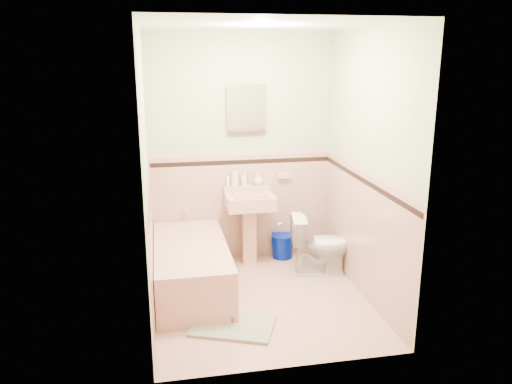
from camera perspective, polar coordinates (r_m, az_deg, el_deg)
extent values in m
plane|color=#D39E8A|center=(4.96, 0.56, -11.98)|extent=(2.20, 2.20, 0.00)
plane|color=white|center=(4.42, 0.65, 18.24)|extent=(2.20, 2.20, 0.00)
plane|color=#F9EECB|center=(5.59, -1.66, 4.71)|extent=(2.50, 0.00, 2.50)
plane|color=#F9EECB|center=(3.49, 4.21, -1.72)|extent=(2.50, 0.00, 2.50)
plane|color=#F9EECB|center=(4.44, -12.15, 1.65)|extent=(0.00, 2.50, 2.50)
plane|color=#F9EECB|center=(4.82, 12.33, 2.70)|extent=(0.00, 2.50, 2.50)
plane|color=#D6A38F|center=(5.73, -1.59, -1.71)|extent=(2.00, 0.00, 2.00)
plane|color=#D6A38F|center=(3.74, 3.97, -11.23)|extent=(2.00, 0.00, 2.00)
plane|color=#D6A38F|center=(4.63, -11.55, -6.19)|extent=(0.00, 2.20, 2.20)
plane|color=#D6A38F|center=(5.00, 11.79, -4.61)|extent=(0.00, 2.20, 2.20)
plane|color=black|center=(5.60, -1.62, 3.37)|extent=(2.00, 0.00, 2.00)
plane|color=black|center=(3.55, 4.10, -3.64)|extent=(2.00, 0.00, 2.00)
plane|color=black|center=(4.47, -11.82, 0.04)|extent=(0.00, 2.20, 2.20)
plane|color=black|center=(4.85, 12.05, 1.19)|extent=(0.00, 2.20, 2.20)
plane|color=#D3A092|center=(5.58, -1.63, 4.38)|extent=(2.00, 0.00, 2.00)
plane|color=#D3A092|center=(3.52, 4.13, -2.10)|extent=(2.00, 0.00, 2.00)
plane|color=#D3A092|center=(4.45, -11.89, 1.28)|extent=(0.00, 2.20, 2.20)
plane|color=#D3A092|center=(4.82, 12.12, 2.34)|extent=(0.00, 2.20, 2.20)
cube|color=tan|center=(5.09, -7.24, -8.58)|extent=(0.70, 1.50, 0.45)
cylinder|color=silver|center=(5.62, -7.88, -1.87)|extent=(0.04, 0.12, 0.04)
cylinder|color=silver|center=(5.56, -0.96, 1.51)|extent=(0.02, 0.02, 0.10)
cube|color=white|center=(5.50, -1.13, 9.29)|extent=(0.37, 0.04, 0.46)
cube|color=tan|center=(5.70, 3.09, 1.83)|extent=(0.13, 0.08, 0.04)
imported|color=#B2B2B2|center=(5.57, -2.40, 1.75)|extent=(0.09, 0.09, 0.22)
imported|color=#B2B2B2|center=(5.60, -1.18, 1.53)|extent=(0.09, 0.09, 0.16)
imported|color=#B2B2B2|center=(5.63, 0.25, 1.45)|extent=(0.14, 0.14, 0.13)
cylinder|color=white|center=(5.58, -3.17, 1.22)|extent=(0.05, 0.05, 0.12)
imported|color=white|center=(5.45, 7.27, -5.85)|extent=(0.67, 0.45, 0.64)
cube|color=gray|center=(4.51, -2.61, -14.74)|extent=(0.81, 0.68, 0.03)
cube|color=#BF1E59|center=(4.55, -3.28, -13.87)|extent=(0.15, 0.11, 0.06)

